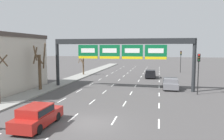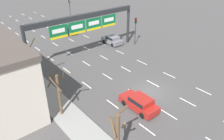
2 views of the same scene
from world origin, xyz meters
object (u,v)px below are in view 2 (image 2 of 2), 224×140
object	(u,v)px
car_red	(139,103)
traffic_light_near_gantry	(136,26)
tree_bare_furthest	(31,63)
traffic_light_mid_block	(70,5)
car_black	(69,29)
sign_gantry	(84,22)
tree_bare_closest	(117,138)
car_grey	(112,40)
tree_bare_third	(59,92)

from	to	relation	value
car_red	traffic_light_near_gantry	xyz separation A→B (m)	(12.62, 13.26, 2.59)
traffic_light_near_gantry	tree_bare_furthest	size ratio (longest dim) A/B	0.81
traffic_light_mid_block	car_black	bearing A→B (deg)	-121.89
tree_bare_furthest	sign_gantry	bearing A→B (deg)	18.39
traffic_light_mid_block	tree_bare_furthest	bearing A→B (deg)	-128.42
tree_bare_furthest	tree_bare_closest	bearing A→B (deg)	-88.92
car_grey	tree_bare_closest	world-z (taller)	tree_bare_closest
car_red	tree_bare_closest	xyz separation A→B (m)	(-6.26, -3.68, 2.02)
sign_gantry	car_red	world-z (taller)	sign_gantry
tree_bare_third	tree_bare_furthest	bearing A→B (deg)	88.91
car_grey	traffic_light_mid_block	size ratio (longest dim) A/B	0.84
sign_gantry	tree_bare_furthest	distance (m)	10.66
sign_gantry	traffic_light_mid_block	size ratio (longest dim) A/B	3.95
car_black	tree_bare_closest	distance (m)	32.63
car_grey	tree_bare_closest	size ratio (longest dim) A/B	0.73
traffic_light_near_gantry	tree_bare_closest	size ratio (longest dim) A/B	0.88
car_grey	car_black	size ratio (longest dim) A/B	0.96
sign_gantry	traffic_light_near_gantry	world-z (taller)	sign_gantry
tree_bare_third	traffic_light_near_gantry	bearing A→B (deg)	24.73
sign_gantry	tree_bare_third	bearing A→B (deg)	-133.67
car_grey	car_black	world-z (taller)	car_grey
car_black	tree_bare_furthest	size ratio (longest dim) A/B	0.69
tree_bare_furthest	car_black	bearing A→B (deg)	47.82
traffic_light_near_gantry	traffic_light_mid_block	distance (m)	22.60
traffic_light_mid_block	tree_bare_furthest	xyz separation A→B (m)	(-19.27, -24.30, -0.35)
sign_gantry	tree_bare_furthest	world-z (taller)	sign_gantry
car_red	car_black	xyz separation A→B (m)	(6.71, 26.19, -0.05)
car_grey	car_black	bearing A→B (deg)	106.29
traffic_light_near_gantry	tree_bare_furthest	xyz separation A→B (m)	(-19.16, -1.70, -0.40)
traffic_light_near_gantry	car_red	bearing A→B (deg)	-133.58
car_red	traffic_light_near_gantry	bearing A→B (deg)	46.42
car_black	traffic_light_mid_block	bearing A→B (deg)	58.11
traffic_light_near_gantry	sign_gantry	bearing A→B (deg)	170.39
sign_gantry	traffic_light_near_gantry	distance (m)	9.65
traffic_light_near_gantry	traffic_light_mid_block	size ratio (longest dim) A/B	1.01
sign_gantry	traffic_light_mid_block	world-z (taller)	sign_gantry
car_red	car_grey	size ratio (longest dim) A/B	1.11
car_grey	traffic_light_near_gantry	distance (m)	4.80
traffic_light_near_gantry	traffic_light_mid_block	xyz separation A→B (m)	(0.11, 22.60, -0.04)
tree_bare_closest	tree_bare_furthest	world-z (taller)	tree_bare_furthest
car_grey	traffic_light_mid_block	world-z (taller)	traffic_light_mid_block
car_black	traffic_light_near_gantry	distance (m)	14.46
car_grey	tree_bare_third	size ratio (longest dim) A/B	0.78
car_grey	tree_bare_closest	xyz separation A→B (m)	(-15.94, -19.70, 2.04)
car_red	tree_bare_third	distance (m)	8.22
tree_bare_third	tree_bare_furthest	world-z (taller)	tree_bare_furthest
car_black	traffic_light_mid_block	distance (m)	11.68
traffic_light_near_gantry	tree_bare_furthest	bearing A→B (deg)	-174.93
traffic_light_mid_block	tree_bare_closest	distance (m)	43.86
sign_gantry	traffic_light_near_gantry	bearing A→B (deg)	-9.61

